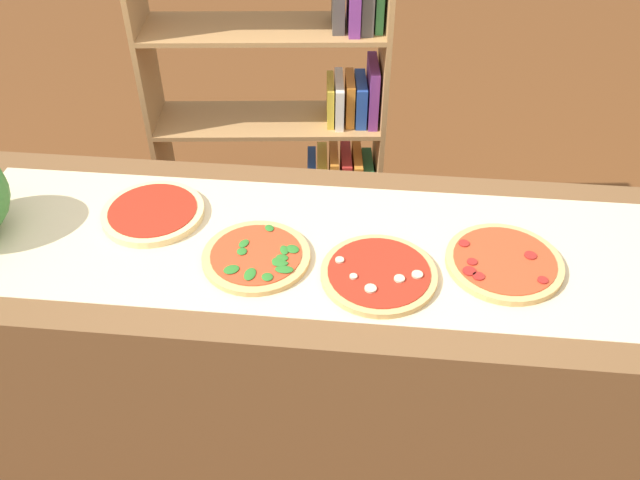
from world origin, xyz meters
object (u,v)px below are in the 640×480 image
(pizza_pepperoni_3, at_px, (504,262))
(bookshelf, at_px, (301,129))
(pizza_mushroom_2, at_px, (379,274))
(pizza_spinach_1, at_px, (257,256))
(pizza_plain_0, at_px, (153,213))

(pizza_pepperoni_3, bearing_deg, bookshelf, 124.44)
(pizza_mushroom_2, xyz_separation_m, pizza_pepperoni_3, (0.33, 0.08, 0.00))
(pizza_spinach_1, height_order, pizza_pepperoni_3, pizza_pepperoni_3)
(pizza_plain_0, xyz_separation_m, pizza_mushroom_2, (0.67, -0.20, -0.00))
(pizza_plain_0, relative_size, pizza_spinach_1, 1.01)
(pizza_mushroom_2, distance_m, bookshelf, 1.13)
(pizza_plain_0, relative_size, pizza_pepperoni_3, 0.95)
(pizza_pepperoni_3, bearing_deg, pizza_mushroom_2, -166.71)
(pizza_plain_0, relative_size, pizza_mushroom_2, 0.97)
(pizza_spinach_1, distance_m, bookshelf, 1.04)
(pizza_plain_0, xyz_separation_m, bookshelf, (0.33, 0.86, -0.21))
(pizza_mushroom_2, bearing_deg, pizza_plain_0, 163.71)
(pizza_mushroom_2, distance_m, pizza_pepperoni_3, 0.34)
(bookshelf, bearing_deg, pizza_plain_0, -110.95)
(bookshelf, bearing_deg, pizza_pepperoni_3, -55.56)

